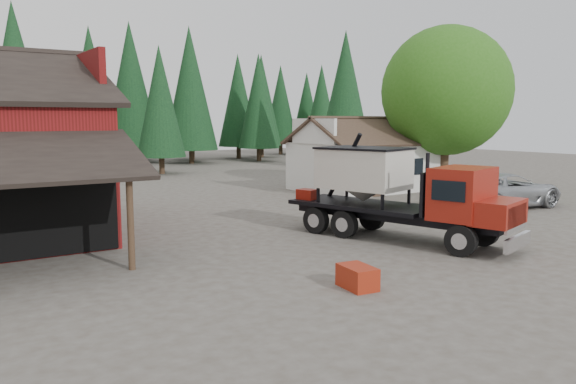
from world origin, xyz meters
TOP-DOWN VIEW (x-y plane):
  - ground at (0.00, 0.00)m, footprint 120.00×120.00m
  - farmhouse at (13.00, 13.00)m, footprint 8.60×6.42m
  - deciduous_tree at (17.01, 9.97)m, footprint 8.00×8.00m
  - conifer_backdrop at (0.00, 42.00)m, footprint 76.00×16.00m
  - near_pine_b at (6.00, 30.00)m, footprint 3.96×3.96m
  - near_pine_c at (22.00, 26.00)m, footprint 4.84×4.84m
  - near_pine_d at (-4.00, 34.00)m, footprint 5.28×5.28m
  - feed_truck at (4.00, 0.82)m, footprint 4.72×8.99m
  - silver_car at (14.00, 3.42)m, footprint 6.58×3.38m
  - equip_box at (-1.22, -3.03)m, footprint 0.83×1.18m

SIDE VIEW (x-z plane):
  - ground at x=0.00m, z-range 0.00..0.00m
  - conifer_backdrop at x=0.00m, z-range -8.00..8.00m
  - equip_box at x=-1.22m, z-range 0.00..0.60m
  - silver_car at x=14.00m, z-range 0.00..1.78m
  - farmhouse at x=13.00m, z-range -0.66..3.99m
  - feed_truck at x=4.00m, z-range -0.13..3.80m
  - near_pine_b at x=6.00m, z-range 0.69..11.09m
  - deciduous_tree at x=17.01m, z-range 0.81..11.01m
  - near_pine_c at x=22.00m, z-range 0.69..13.09m
  - near_pine_d at x=-4.00m, z-range 0.69..14.09m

